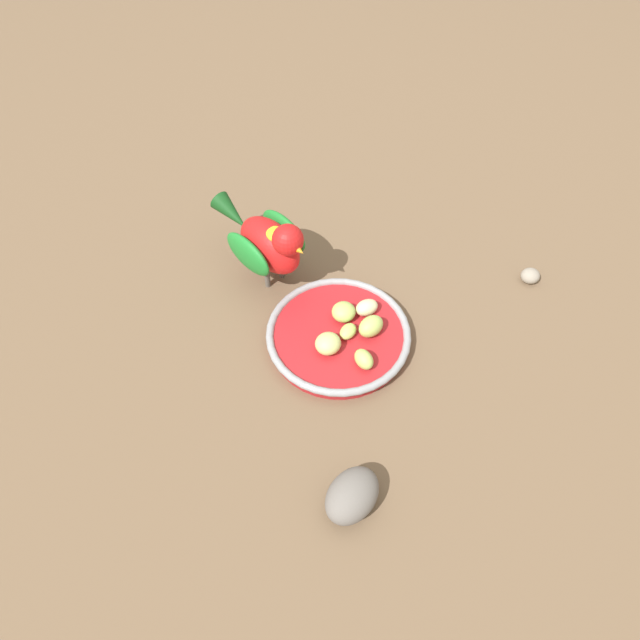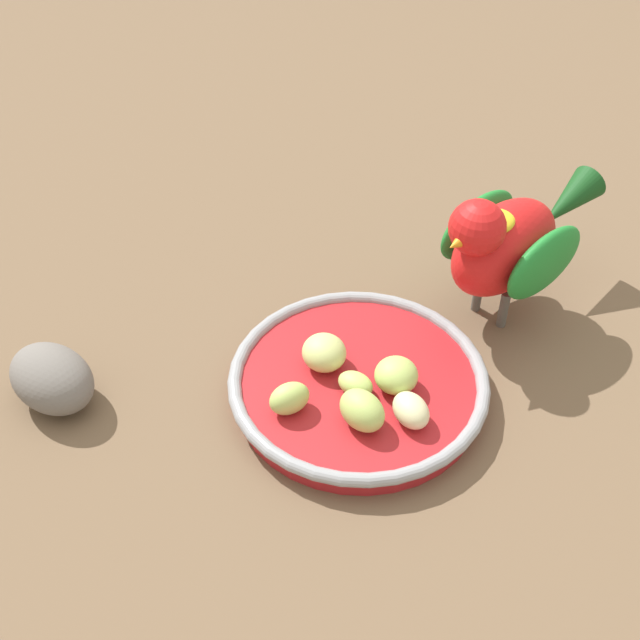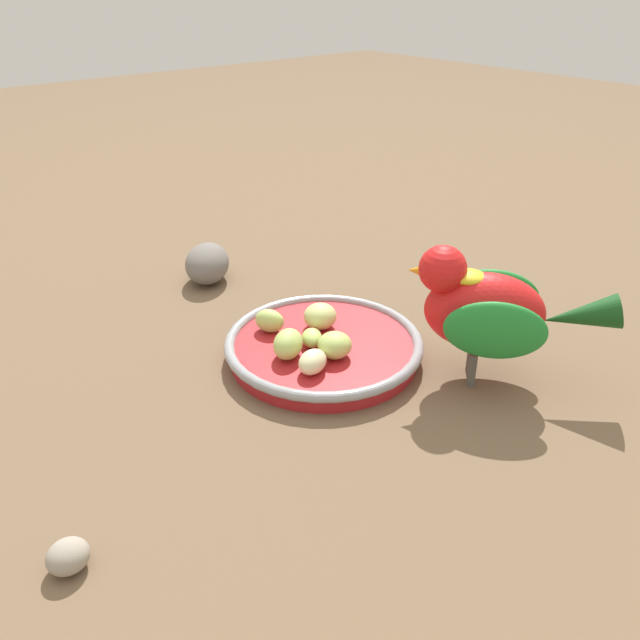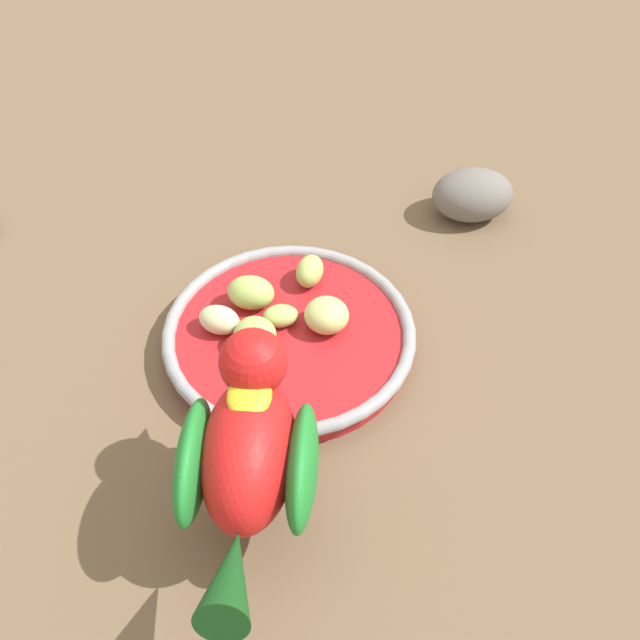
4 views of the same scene
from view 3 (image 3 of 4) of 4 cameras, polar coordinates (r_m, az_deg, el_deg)
ground_plane at (r=0.69m, az=-1.72°, el=-3.57°), size 4.00×4.00×0.00m
feeding_bowl at (r=0.68m, az=0.34°, el=-2.38°), size 0.21×0.21×0.02m
apple_piece_0 at (r=0.70m, az=-4.49°, el=-0.07°), size 0.04×0.04×0.03m
apple_piece_1 at (r=0.65m, az=-2.85°, el=-2.14°), size 0.05×0.05×0.03m
apple_piece_2 at (r=0.67m, az=-0.73°, el=-1.59°), size 0.04×0.03×0.02m
apple_piece_3 at (r=0.65m, az=1.30°, el=-2.24°), size 0.04×0.04×0.03m
apple_piece_4 at (r=0.63m, az=-0.66°, el=-3.72°), size 0.04×0.04×0.02m
apple_piece_5 at (r=0.70m, az=0.01°, el=0.34°), size 0.05×0.05×0.03m
parrot at (r=0.64m, az=14.70°, el=1.06°), size 0.17×0.15×0.14m
rock_large at (r=0.86m, az=-9.95°, el=4.95°), size 0.10×0.09×0.05m
pebble_0 at (r=0.50m, az=-21.41°, el=-18.89°), size 0.03×0.03×0.02m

